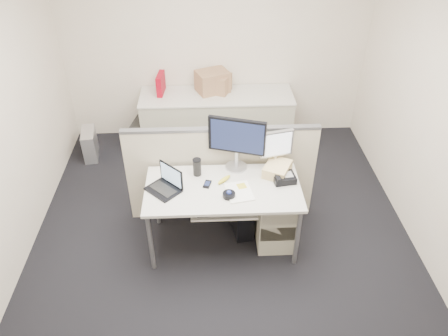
{
  "coord_description": "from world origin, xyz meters",
  "views": [
    {
      "loc": [
        -0.14,
        -3.26,
        3.36
      ],
      "look_at": [
        0.02,
        0.15,
        0.85
      ],
      "focal_mm": 35.0,
      "sensor_mm": 36.0,
      "label": 1
    }
  ],
  "objects_px": {
    "desk_phone": "(284,178)",
    "monitor_main": "(237,144)",
    "desk": "(223,193)",
    "laptop": "(162,181)"
  },
  "relations": [
    {
      "from": "desk_phone",
      "to": "monitor_main",
      "type": "bearing_deg",
      "value": 143.71
    },
    {
      "from": "desk",
      "to": "laptop",
      "type": "relative_size",
      "value": 4.88
    },
    {
      "from": "monitor_main",
      "to": "desk_phone",
      "type": "bearing_deg",
      "value": -10.83
    },
    {
      "from": "laptop",
      "to": "desk_phone",
      "type": "relative_size",
      "value": 1.45
    },
    {
      "from": "desk",
      "to": "desk_phone",
      "type": "xyz_separation_m",
      "value": [
        0.6,
        0.08,
        0.1
      ]
    },
    {
      "from": "desk",
      "to": "desk_phone",
      "type": "distance_m",
      "value": 0.61
    },
    {
      "from": "laptop",
      "to": "desk_phone",
      "type": "height_order",
      "value": "laptop"
    },
    {
      "from": "laptop",
      "to": "desk_phone",
      "type": "bearing_deg",
      "value": 49.6
    },
    {
      "from": "desk",
      "to": "monitor_main",
      "type": "distance_m",
      "value": 0.5
    },
    {
      "from": "desk_phone",
      "to": "desk",
      "type": "bearing_deg",
      "value": 179.38
    }
  ]
}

